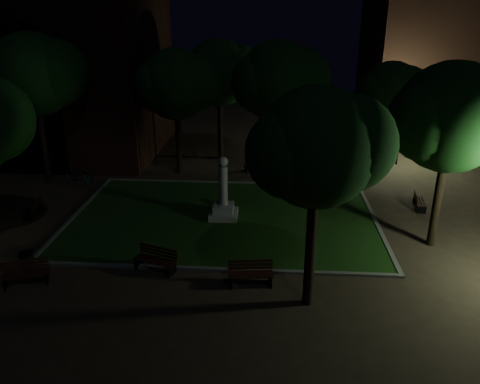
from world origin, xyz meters
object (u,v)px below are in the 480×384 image
object	(u,v)px
bench_near_right	(251,274)
bench_right_side	(419,202)
bench_left_side	(33,209)
monument	(223,201)
bench_west_near	(26,274)
bench_near_left	(156,260)
bench_far_side	(256,165)
trash_bin	(27,262)
bicycle	(79,174)

from	to	relation	value
bench_near_right	bench_right_side	distance (m)	11.71
bench_near_right	bench_left_side	size ratio (longest dim) A/B	1.19
monument	bench_west_near	distance (m)	9.59
bench_near_left	bench_left_side	bearing A→B (deg)	166.98
bench_right_side	monument	bearing A→B (deg)	109.18
monument	bench_near_right	size ratio (longest dim) A/B	1.80
bench_left_side	bench_far_side	distance (m)	13.65
bench_near_right	bench_right_side	world-z (taller)	bench_near_right
monument	bench_near_right	world-z (taller)	monument
bench_far_side	bench_left_side	bearing A→B (deg)	16.05
monument	bench_near_left	world-z (taller)	monument
monument	trash_bin	xyz separation A→B (m)	(-7.35, -5.69, -0.51)
monument	bench_left_side	world-z (taller)	monument
bench_near_left	bench_far_side	bearing A→B (deg)	93.78
bench_near_right	trash_bin	world-z (taller)	bench_near_right
bench_west_near	bicycle	distance (m)	11.58
trash_bin	bench_west_near	bearing A→B (deg)	-66.57
bicycle	trash_bin	bearing A→B (deg)	-156.33
bench_near_left	bench_right_side	xyz separation A→B (m)	(12.44, 7.19, -0.07)
monument	trash_bin	distance (m)	9.31
bench_near_right	bench_far_side	distance (m)	13.51
bench_near_left	bench_right_side	world-z (taller)	bench_near_left
monument	bench_far_side	size ratio (longest dim) A/B	1.84
bench_near_right	bench_west_near	world-z (taller)	bench_near_right
bench_west_near	bench_right_side	size ratio (longest dim) A/B	1.17
bench_left_side	bench_far_side	size ratio (longest dim) A/B	0.86
bench_right_side	bicycle	bearing A→B (deg)	90.04
monument	bench_far_side	bearing A→B (deg)	79.41
bench_far_side	bench_right_side	bearing A→B (deg)	128.92
bench_west_near	bench_far_side	distance (m)	16.37
bench_near_left	bench_left_side	size ratio (longest dim) A/B	1.25
bench_near_left	bench_near_right	xyz separation A→B (m)	(3.88, -0.80, -0.01)
bench_left_side	bicycle	size ratio (longest dim) A/B	0.76
monument	bench_right_side	size ratio (longest dim) A/B	2.08
bench_near_left	bench_right_side	size ratio (longest dim) A/B	1.21
bench_west_near	bench_near_left	bearing A→B (deg)	-6.52
bench_left_side	bench_right_side	bearing A→B (deg)	90.31
bench_left_side	trash_bin	distance (m)	5.86
bench_near_left	bench_far_side	size ratio (longest dim) A/B	1.07
bench_left_side	trash_bin	size ratio (longest dim) A/B	1.69
bench_west_near	bench_right_side	bearing A→B (deg)	4.01
bicycle	bench_left_side	bearing A→B (deg)	-171.65
bench_near_right	bicycle	xyz separation A→B (m)	(-11.02, 10.79, 0.07)
monument	bench_far_side	xyz separation A→B (m)	(1.40, 7.51, -0.53)
trash_bin	bench_near_right	bearing A→B (deg)	-1.98
trash_bin	bench_far_side	bearing A→B (deg)	56.42
bench_far_side	bicycle	world-z (taller)	bicycle
bench_near_left	trash_bin	distance (m)	5.16
bench_left_side	bench_near_right	bearing A→B (deg)	57.31
bench_far_side	trash_bin	size ratio (longest dim) A/B	1.98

